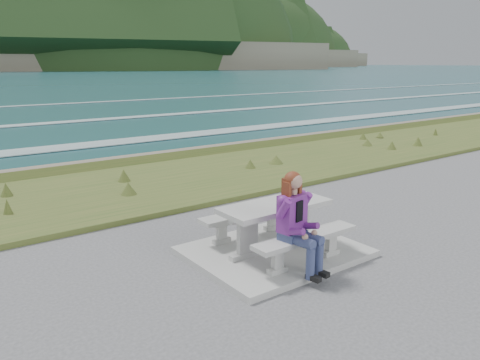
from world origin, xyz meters
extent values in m
cube|color=#B0AFAA|center=(0.00, 0.00, 0.05)|extent=(2.60, 2.10, 0.10)
cube|color=#B0AFAA|center=(-0.54, 0.00, 0.14)|extent=(0.62, 0.12, 0.08)
cube|color=#B0AFAA|center=(-0.54, 0.00, 0.44)|extent=(0.34, 0.09, 0.51)
cube|color=#B0AFAA|center=(-0.54, 0.00, 0.73)|extent=(0.62, 0.12, 0.08)
cube|color=#B0AFAA|center=(0.54, 0.00, 0.14)|extent=(0.62, 0.12, 0.08)
cube|color=#B0AFAA|center=(0.54, 0.00, 0.44)|extent=(0.34, 0.09, 0.51)
cube|color=#B0AFAA|center=(0.54, 0.00, 0.73)|extent=(0.62, 0.12, 0.08)
cube|color=#B0AFAA|center=(0.00, 0.00, 0.81)|extent=(1.80, 0.75, 0.08)
cube|color=#B0AFAA|center=(-0.54, -0.70, 0.14)|extent=(0.30, 0.12, 0.08)
cube|color=#B0AFAA|center=(-0.54, -0.70, 0.29)|extent=(0.17, 0.09, 0.22)
cube|color=#B0AFAA|center=(-0.54, -0.70, 0.44)|extent=(0.30, 0.12, 0.08)
cube|color=#B0AFAA|center=(0.54, -0.70, 0.14)|extent=(0.30, 0.12, 0.08)
cube|color=#B0AFAA|center=(0.54, -0.70, 0.29)|extent=(0.17, 0.09, 0.22)
cube|color=#B0AFAA|center=(0.54, -0.70, 0.44)|extent=(0.30, 0.12, 0.08)
cube|color=#B0AFAA|center=(0.00, -0.70, 0.52)|extent=(1.80, 0.35, 0.07)
cube|color=#B0AFAA|center=(-0.54, 0.70, 0.14)|extent=(0.30, 0.12, 0.08)
cube|color=#B0AFAA|center=(-0.54, 0.70, 0.29)|extent=(0.17, 0.09, 0.22)
cube|color=#B0AFAA|center=(-0.54, 0.70, 0.44)|extent=(0.30, 0.12, 0.08)
cube|color=#B0AFAA|center=(0.54, 0.70, 0.14)|extent=(0.30, 0.12, 0.08)
cube|color=#B0AFAA|center=(0.54, 0.70, 0.29)|extent=(0.17, 0.09, 0.22)
cube|color=#B0AFAA|center=(0.54, 0.70, 0.44)|extent=(0.30, 0.12, 0.08)
cube|color=#B0AFAA|center=(0.00, 0.70, 0.52)|extent=(1.80, 0.35, 0.07)
cube|color=#35531F|center=(0.00, 5.00, 0.00)|extent=(160.00, 4.50, 0.22)
cube|color=brown|center=(0.00, 7.90, 0.00)|extent=(160.00, 0.80, 2.20)
cube|color=silver|center=(0.00, 14.00, -1.74)|extent=(220.00, 3.00, 0.06)
cube|color=silver|center=(0.00, 22.00, -1.74)|extent=(220.00, 2.00, 0.06)
cube|color=brown|center=(130.00, 330.00, 7.20)|extent=(296.14, 193.70, 18.00)
ellipsoid|color=black|center=(130.00, 330.00, 10.20)|extent=(311.77, 210.10, 191.31)
cube|color=brown|center=(320.00, 420.00, 7.20)|extent=(224.66, 148.06, 18.00)
ellipsoid|color=black|center=(320.00, 420.00, 10.20)|extent=(236.23, 161.33, 146.29)
cube|color=brown|center=(480.00, 520.00, 7.20)|extent=(197.87, 126.05, 18.00)
ellipsoid|color=black|center=(480.00, 520.00, 10.20)|extent=(207.79, 137.80, 106.91)
cube|color=navy|center=(-0.23, -0.91, 0.38)|extent=(0.48, 0.76, 0.57)
cube|color=#712485|center=(-0.27, -0.68, 0.93)|extent=(0.45, 0.30, 0.53)
sphere|color=tan|center=(-0.27, -0.70, 1.40)|extent=(0.23, 0.23, 0.23)
sphere|color=#5A2C14|center=(-0.27, -0.68, 1.41)|extent=(0.25, 0.25, 0.25)
camera|label=1|loc=(-4.56, -5.28, 2.98)|focal=35.00mm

